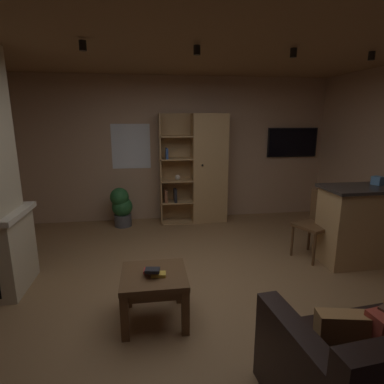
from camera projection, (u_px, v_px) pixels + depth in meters
floor at (197, 293)px, 3.46m from camera, size 5.81×5.40×0.02m
wall_back at (174, 150)px, 5.78m from camera, size 5.93×0.06×2.62m
ceiling at (198, 35)px, 2.85m from camera, size 5.81×5.40×0.02m
window_pane_back at (131, 146)px, 5.63m from camera, size 0.69×0.01×0.80m
bookshelf_cabinet at (204, 169)px, 5.67m from camera, size 1.21×0.41×1.97m
kitchen_bar_counter at (375, 224)px, 4.11m from camera, size 1.47×0.59×1.03m
tissue_box at (378, 181)px, 4.07m from camera, size 0.16×0.16×0.11m
coffee_table at (154, 283)px, 2.91m from camera, size 0.60×0.58×0.48m
table_book_0 at (159, 274)px, 2.84m from camera, size 0.14×0.10×0.03m
table_book_1 at (151, 271)px, 2.86m from camera, size 0.13×0.10×0.02m
table_book_2 at (152, 270)px, 2.80m from camera, size 0.14×0.11×0.03m
dining_chair at (317, 220)px, 4.25m from camera, size 0.55×0.55×0.92m
potted_floor_plant at (121, 206)px, 5.49m from camera, size 0.38×0.37×0.70m
wall_mounted_tv at (292, 142)px, 6.02m from camera, size 0.99×0.06×0.55m
track_light_spot_1 at (83, 46)px, 2.92m from camera, size 0.07×0.07×0.09m
track_light_spot_2 at (197, 50)px, 3.11m from camera, size 0.07×0.07×0.09m
track_light_spot_3 at (293, 53)px, 3.23m from camera, size 0.07×0.07×0.09m
track_light_spot_4 at (372, 56)px, 3.40m from camera, size 0.07×0.07×0.09m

